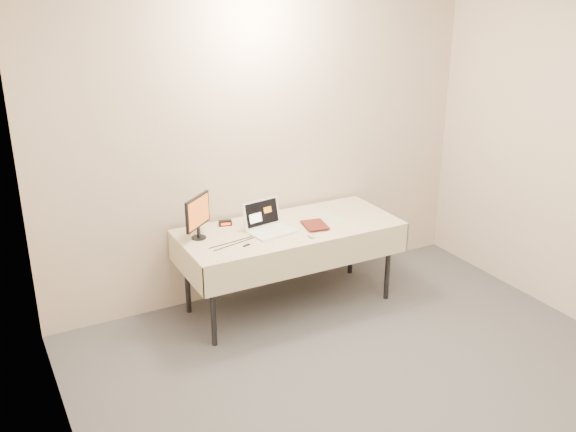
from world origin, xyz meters
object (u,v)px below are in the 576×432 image
laptop (268,224)px  book (305,214)px  monitor (198,214)px  table (290,234)px

laptop → book: bearing=-25.8°
monitor → book: monitor is taller
book → table: bearing=149.9°
laptop → monitor: monitor is taller
laptop → monitor: 0.59m
table → monitor: 0.81m
laptop → book: (0.30, -0.09, 0.06)m
monitor → book: 0.88m
monitor → book: (0.86, -0.20, -0.08)m
table → book: (0.10, -0.08, 0.18)m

